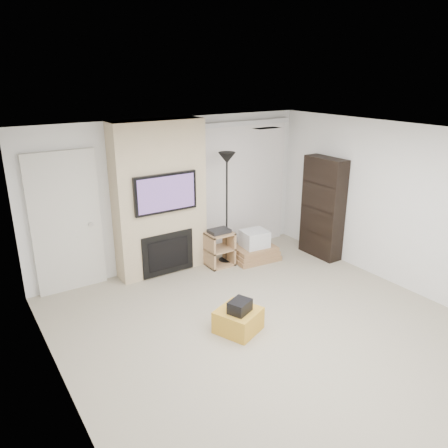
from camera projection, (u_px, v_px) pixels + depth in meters
floor at (275, 334)px, 5.60m from camera, size 5.00×5.50×0.00m
ceiling at (284, 138)px, 4.77m from camera, size 5.00×5.50×0.00m
wall_back at (174, 193)px, 7.35m from camera, size 5.00×0.00×2.50m
wall_left at (64, 301)px, 3.89m from camera, size 0.00×5.50×2.50m
wall_right at (409, 209)px, 6.48m from camera, size 0.00×5.50×2.50m
hvac_vent at (267, 128)px, 5.61m from camera, size 0.35×0.18×0.01m
ottoman at (238, 320)px, 5.64m from camera, size 0.65×0.65×0.30m
black_bag at (240, 306)px, 5.51m from camera, size 0.34×0.31×0.16m
fireplace_wall at (160, 200)px, 7.01m from camera, size 1.50×0.47×2.50m
entry_door at (67, 224)px, 6.46m from camera, size 1.02×0.11×2.14m
vertical_blinds at (243, 181)px, 8.03m from camera, size 1.98×0.10×2.37m
floor_lamp at (227, 177)px, 7.26m from camera, size 0.29×0.29×1.94m
av_stand at (219, 247)px, 7.49m from camera, size 0.45×0.38×0.66m
box_stack at (254, 248)px, 7.78m from camera, size 0.85×0.68×0.54m
bookshelf at (323, 208)px, 7.74m from camera, size 0.30×0.80×1.80m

